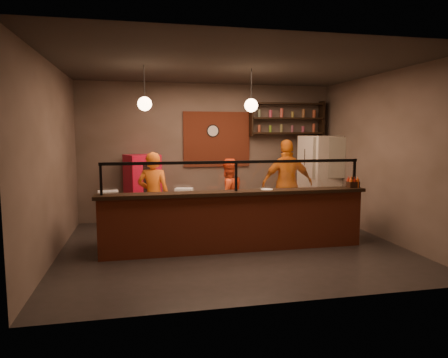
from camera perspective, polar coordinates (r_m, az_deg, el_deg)
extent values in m
plane|color=black|center=(7.36, 1.14, -9.59)|extent=(6.00, 6.00, 0.00)
plane|color=#322D27|center=(7.16, 1.20, 15.82)|extent=(6.00, 6.00, 0.00)
plane|color=#69584D|center=(9.53, -2.24, 3.88)|extent=(6.00, 0.00, 6.00)
plane|color=#69584D|center=(7.04, -23.37, 2.38)|extent=(0.00, 5.00, 5.00)
plane|color=#69584D|center=(8.30, 21.82, 3.00)|extent=(0.00, 5.00, 5.00)
plane|color=#69584D|center=(4.69, 8.09, 1.00)|extent=(6.00, 0.00, 6.00)
cube|color=maroon|center=(9.53, -1.03, 5.68)|extent=(1.60, 0.04, 1.30)
cube|color=maroon|center=(6.96, 1.71, -6.30)|extent=(4.60, 0.25, 1.00)
cube|color=black|center=(6.86, 1.72, -1.98)|extent=(4.70, 0.37, 0.06)
cube|color=gray|center=(7.45, 0.80, -6.02)|extent=(4.60, 0.75, 0.85)
cube|color=silver|center=(7.36, 0.80, -2.60)|extent=(4.60, 0.75, 0.05)
cube|color=white|center=(6.82, 1.73, 0.35)|extent=(4.40, 0.02, 0.50)
cube|color=black|center=(6.80, 1.74, 2.44)|extent=(4.50, 0.05, 0.05)
cube|color=black|center=(6.66, -17.17, -0.10)|extent=(0.04, 0.04, 0.50)
cube|color=black|center=(6.82, 1.73, 0.35)|extent=(0.04, 0.04, 0.50)
cube|color=black|center=(7.65, 18.11, 0.70)|extent=(0.04, 0.04, 0.50)
cube|color=black|center=(9.85, 8.96, 6.51)|extent=(1.80, 0.28, 0.04)
cube|color=black|center=(9.86, 8.99, 8.54)|extent=(1.80, 0.28, 0.04)
cube|color=black|center=(9.88, 9.03, 10.57)|extent=(1.80, 0.28, 0.04)
cube|color=black|center=(9.57, 3.90, 8.67)|extent=(0.04, 0.28, 0.85)
cube|color=black|center=(10.21, 13.77, 8.36)|extent=(0.04, 0.28, 0.85)
cylinder|color=black|center=(9.50, -1.62, 6.89)|extent=(0.30, 0.04, 0.30)
cylinder|color=black|center=(7.14, -11.33, 13.29)|extent=(0.01, 0.01, 0.60)
sphere|color=#FFC58C|center=(7.11, -11.26, 10.49)|extent=(0.24, 0.24, 0.24)
cylinder|color=black|center=(7.41, 3.93, 13.15)|extent=(0.01, 0.01, 0.60)
sphere|color=#FFC58C|center=(7.38, 3.90, 10.45)|extent=(0.24, 0.24, 0.24)
imported|color=#D15B13|center=(7.83, -10.04, -2.36)|extent=(0.70, 0.55, 1.69)
imported|color=#E84215|center=(8.35, 0.55, -2.29)|extent=(0.89, 0.79, 1.52)
imported|color=#CA6413|center=(8.76, 9.03, -0.67)|extent=(1.14, 0.53, 1.91)
cube|color=beige|center=(9.75, 13.68, 0.17)|extent=(0.99, 0.95, 1.98)
cube|color=red|center=(9.13, -11.56, -1.51)|extent=(0.85, 0.82, 1.57)
cylinder|color=white|center=(7.75, 7.66, -1.97)|extent=(0.67, 0.67, 0.01)
cube|color=silver|center=(7.10, -16.23, -2.33)|extent=(0.36, 0.30, 0.17)
cube|color=silver|center=(7.28, -5.74, -1.93)|extent=(0.36, 0.32, 0.15)
cube|color=silver|center=(7.07, -16.24, -2.45)|extent=(0.36, 0.33, 0.15)
cylinder|color=yellow|center=(7.18, -4.18, -2.37)|extent=(0.40, 0.11, 0.07)
cube|color=black|center=(7.67, 17.92, -0.75)|extent=(0.21, 0.16, 0.11)
cylinder|color=black|center=(7.61, 17.89, -0.46)|extent=(0.04, 0.04, 0.20)
cylinder|color=silver|center=(7.04, 6.14, -1.49)|extent=(0.22, 0.22, 0.01)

